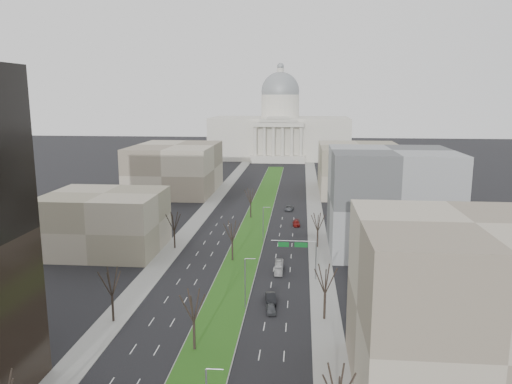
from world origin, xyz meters
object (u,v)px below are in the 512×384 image
Objects in this scene: car_grey_near at (271,309)px; car_grey_far at (289,208)px; box_van at (279,267)px; car_black at (271,298)px; car_red at (296,223)px.

car_grey_near is 0.76× the size of car_grey_far.
box_van is at bearing 80.41° from car_grey_near.
car_grey_far is at bearing 88.88° from box_van.
car_black is at bearing -85.57° from car_grey_far.
car_grey_near is 77.76m from car_grey_far.
car_grey_near is 20.16m from box_van.
car_grey_far reaches higher than car_grey_near.
car_black reaches higher than car_red.
car_red is at bearing 84.82° from box_van.
car_grey_far is 57.61m from box_van.
box_van reaches higher than car_red.
car_grey_near is at bearing -85.29° from car_grey_far.
car_grey_near is at bearing -96.24° from car_red.
car_grey_near is at bearing -91.68° from box_van.
car_black is 0.94× the size of car_grey_far.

